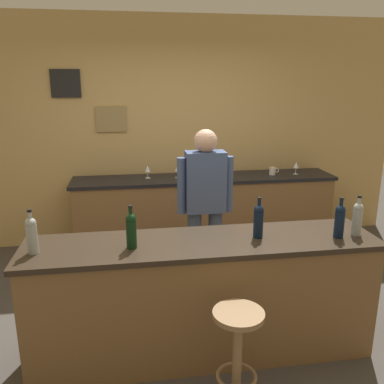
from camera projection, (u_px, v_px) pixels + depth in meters
The scene contains 16 objects.
ground_plane at pixel (194, 321), 3.57m from camera, with size 10.00×10.00×0.00m, color #423D38.
back_wall at pixel (168, 132), 5.13m from camera, with size 6.00×0.09×2.80m.
bar_counter at pixel (202, 297), 3.06m from camera, with size 2.57×0.60×0.92m.
side_counter at pixel (205, 212), 5.08m from camera, with size 3.19×0.56×0.90m.
bartender at pixel (205, 203), 3.78m from camera, with size 0.52×0.21×1.62m.
bar_stool at pixel (238, 343), 2.53m from camera, with size 0.32×0.32×0.68m.
wine_bottle_a at pixel (32, 234), 2.69m from camera, with size 0.07×0.07×0.31m.
wine_bottle_b at pixel (131, 229), 2.78m from camera, with size 0.07×0.07×0.31m.
wine_bottle_c at pixel (258, 220), 2.97m from camera, with size 0.07×0.07×0.31m.
wine_bottle_d at pixel (340, 220), 2.97m from camera, with size 0.07×0.07×0.31m.
wine_bottle_e at pixel (357, 218), 3.01m from camera, with size 0.07×0.07×0.31m.
wine_glass_a at pixel (148, 169), 4.87m from camera, with size 0.07×0.07×0.16m.
wine_glass_b at pixel (178, 169), 4.89m from camera, with size 0.07×0.07×0.16m.
wine_glass_c at pixel (206, 169), 4.89m from camera, with size 0.07×0.07×0.16m.
wine_glass_d at pixel (296, 165), 5.08m from camera, with size 0.07×0.07×0.16m.
coffee_mug at pixel (273, 171), 5.06m from camera, with size 0.12×0.08×0.09m.
Camera 1 is at (-0.50, -3.10, 2.04)m, focal length 38.15 mm.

